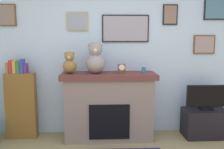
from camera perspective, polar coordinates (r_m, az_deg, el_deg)
back_wall at (r=4.15m, az=1.56°, el=4.56°), size 5.20×0.15×2.60m
fireplace at (r=3.95m, az=-0.75°, el=-7.09°), size 1.46×0.58×1.04m
bookshelf at (r=4.19m, az=-20.14°, el=-6.07°), size 0.46×0.16×1.26m
tv_stand at (r=4.34m, az=20.49°, el=-10.36°), size 0.68×0.40×0.45m
television at (r=4.23m, az=20.78°, el=-4.99°), size 0.63×0.14×0.40m
candle_jar at (r=3.88m, az=7.28°, el=1.04°), size 0.07×0.07×0.09m
mantel_clock at (r=3.83m, az=2.21°, el=1.37°), size 0.11×0.09×0.14m
teddy_bear_brown at (r=3.84m, az=-9.71°, el=2.48°), size 0.21×0.21×0.34m
teddy_bear_tan at (r=3.80m, az=-3.80°, el=3.48°), size 0.30×0.30×0.48m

